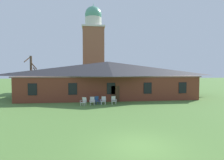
# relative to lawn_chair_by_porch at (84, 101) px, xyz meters

# --- Properties ---
(ground_plane) EXTENTS (200.00, 200.00, 0.00)m
(ground_plane) POSITION_rel_lawn_chair_by_porch_xyz_m (3.46, -12.00, -0.50)
(ground_plane) COLOR #517A38
(brick_building) EXTENTS (25.69, 10.40, 5.56)m
(brick_building) POSITION_rel_lawn_chair_by_porch_xyz_m (3.46, 7.26, 2.33)
(brick_building) COLOR brown
(brick_building) RESTS_ON ground
(dome_tower) EXTENTS (5.18, 5.18, 20.08)m
(dome_tower) POSITION_rel_lawn_chair_by_porch_xyz_m (1.43, 21.81, 8.71)
(dome_tower) COLOR #93563D
(dome_tower) RESTS_ON ground
(lawn_chair_by_porch) EXTENTS (0.80, 0.84, 0.96)m
(lawn_chair_by_porch) POSITION_rel_lawn_chair_by_porch_xyz_m (0.00, 0.00, 0.00)
(lawn_chair_by_porch) COLOR silver
(lawn_chair_by_porch) RESTS_ON ground
(lawn_chair_near_door) EXTENTS (0.65, 0.67, 0.96)m
(lawn_chair_near_door) POSITION_rel_lawn_chair_by_porch_xyz_m (0.99, 0.32, 0.00)
(lawn_chair_near_door) COLOR white
(lawn_chair_near_door) RESTS_ON ground
(lawn_chair_left_end) EXTENTS (0.78, 0.82, 0.96)m
(lawn_chair_left_end) POSITION_rel_lawn_chair_by_porch_xyz_m (1.59, 0.81, 0.00)
(lawn_chair_left_end) COLOR #2D5693
(lawn_chair_left_end) RESTS_ON ground
(lawn_chair_middle) EXTENTS (0.72, 0.76, 0.96)m
(lawn_chair_middle) POSITION_rel_lawn_chair_by_porch_xyz_m (2.35, 0.50, 0.00)
(lawn_chair_middle) COLOR white
(lawn_chair_middle) RESTS_ON ground
(lawn_chair_right_end) EXTENTS (0.67, 0.70, 0.96)m
(lawn_chair_right_end) POSITION_rel_lawn_chair_by_porch_xyz_m (3.59, 0.57, 0.00)
(lawn_chair_right_end) COLOR silver
(lawn_chair_right_end) RESTS_ON ground
(bare_tree_beside_building) EXTENTS (1.93, 1.88, 6.51)m
(bare_tree_beside_building) POSITION_rel_lawn_chair_by_porch_xyz_m (-8.66, 9.05, 2.99)
(bare_tree_beside_building) COLOR brown
(bare_tree_beside_building) RESTS_ON ground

